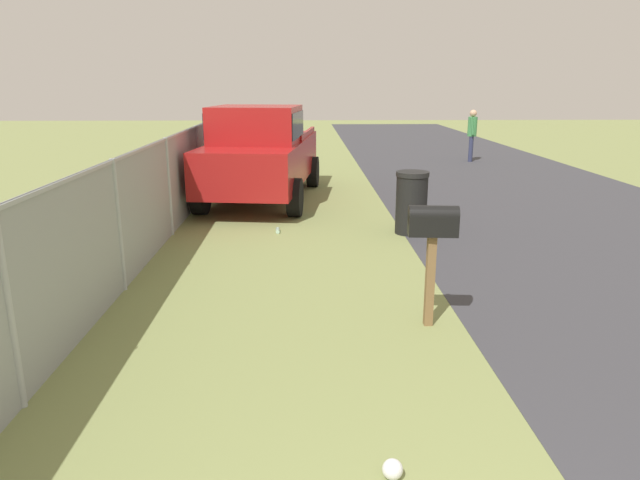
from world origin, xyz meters
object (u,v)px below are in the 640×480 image
at_px(mailbox, 433,230).
at_px(pickup_truck, 261,151).
at_px(pedestrian, 472,132).
at_px(trash_bin, 411,203).

height_order(mailbox, pickup_truck, pickup_truck).
xyz_separation_m(pickup_truck, pedestrian, (6.38, -6.53, -0.12)).
bearing_deg(pedestrian, pickup_truck, -117.27).
bearing_deg(mailbox, pedestrian, -13.02).
xyz_separation_m(mailbox, pedestrian, (13.30, -4.23, -0.08)).
relative_size(mailbox, pedestrian, 0.78).
distance_m(mailbox, pickup_truck, 7.29).
xyz_separation_m(pickup_truck, trash_bin, (-2.98, -2.82, -0.56)).
bearing_deg(trash_bin, pedestrian, -21.61).
distance_m(pickup_truck, trash_bin, 4.14).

